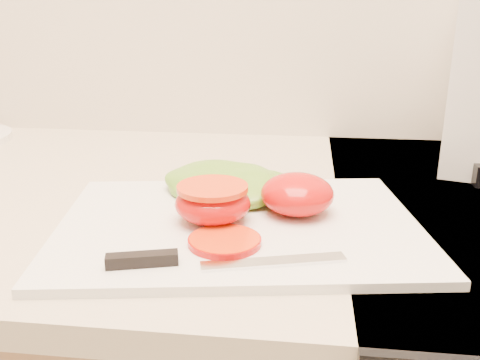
# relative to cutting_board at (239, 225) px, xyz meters

# --- Properties ---
(cutting_board) EXTENTS (0.44, 0.35, 0.01)m
(cutting_board) POSITION_rel_cutting_board_xyz_m (0.00, 0.00, 0.00)
(cutting_board) COLOR white
(cutting_board) RESTS_ON counter
(tomato_half_dome) EXTENTS (0.08, 0.08, 0.05)m
(tomato_half_dome) POSITION_rel_cutting_board_xyz_m (0.06, 0.03, 0.03)
(tomato_half_dome) COLOR red
(tomato_half_dome) RESTS_ON cutting_board
(tomato_half_cut) EXTENTS (0.08, 0.08, 0.04)m
(tomato_half_cut) POSITION_rel_cutting_board_xyz_m (-0.03, -0.00, 0.03)
(tomato_half_cut) COLOR red
(tomato_half_cut) RESTS_ON cutting_board
(tomato_slice_0) EXTENTS (0.07, 0.07, 0.01)m
(tomato_slice_0) POSITION_rel_cutting_board_xyz_m (-0.01, -0.06, 0.01)
(tomato_slice_0) COLOR #EF4713
(tomato_slice_0) RESTS_ON cutting_board
(lettuce_leaf_0) EXTENTS (0.19, 0.16, 0.03)m
(lettuce_leaf_0) POSITION_rel_cutting_board_xyz_m (-0.03, 0.08, 0.02)
(lettuce_leaf_0) COLOR #74AA2D
(lettuce_leaf_0) RESTS_ON cutting_board
(lettuce_leaf_1) EXTENTS (0.12, 0.12, 0.02)m
(lettuce_leaf_1) POSITION_rel_cutting_board_xyz_m (0.02, 0.09, 0.02)
(lettuce_leaf_1) COLOR #74AA2D
(lettuce_leaf_1) RESTS_ON cutting_board
(knife) EXTENTS (0.22, 0.06, 0.01)m
(knife) POSITION_rel_cutting_board_xyz_m (-0.03, -0.11, 0.01)
(knife) COLOR silver
(knife) RESTS_ON cutting_board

